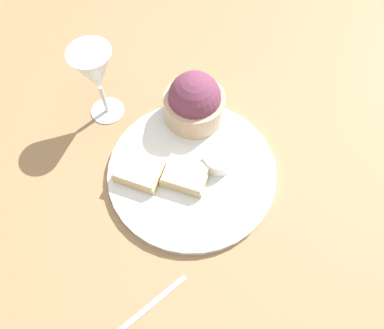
% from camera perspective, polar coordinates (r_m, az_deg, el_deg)
% --- Properties ---
extents(ground_plane, '(4.00, 4.00, 0.00)m').
position_cam_1_polar(ground_plane, '(0.70, 0.00, -1.33)').
color(ground_plane, '#93704C').
extents(dinner_plate, '(0.31, 0.31, 0.01)m').
position_cam_1_polar(dinner_plate, '(0.69, 0.00, -1.07)').
color(dinner_plate, silver).
rests_on(dinner_plate, ground_plane).
extents(salad_bowl, '(0.12, 0.12, 0.10)m').
position_cam_1_polar(salad_bowl, '(0.72, 0.38, 9.56)').
color(salad_bowl, tan).
rests_on(salad_bowl, dinner_plate).
extents(sauce_ramekin, '(0.06, 0.06, 0.03)m').
position_cam_1_polar(sauce_ramekin, '(0.68, 4.02, 0.78)').
color(sauce_ramekin, white).
rests_on(sauce_ramekin, dinner_plate).
extents(cheese_toast_near, '(0.10, 0.09, 0.03)m').
position_cam_1_polar(cheese_toast_near, '(0.68, -8.02, -1.18)').
color(cheese_toast_near, '#D1B27F').
rests_on(cheese_toast_near, dinner_plate).
extents(cheese_toast_far, '(0.10, 0.09, 0.03)m').
position_cam_1_polar(cheese_toast_far, '(0.67, -1.02, -1.66)').
color(cheese_toast_far, '#D1B27F').
rests_on(cheese_toast_far, dinner_plate).
extents(wine_glass, '(0.08, 0.08, 0.16)m').
position_cam_1_polar(wine_glass, '(0.71, -14.53, 13.38)').
color(wine_glass, silver).
rests_on(wine_glass, ground_plane).
extents(fork, '(0.16, 0.11, 0.01)m').
position_cam_1_polar(fork, '(0.63, -8.38, -21.93)').
color(fork, silver).
rests_on(fork, ground_plane).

